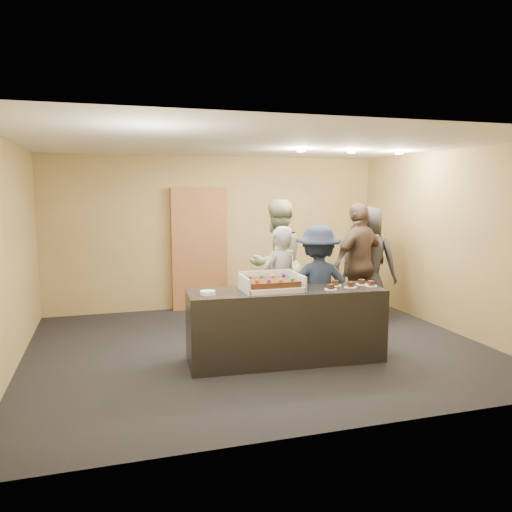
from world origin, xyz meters
name	(u,v)px	position (x,y,z in m)	size (l,w,h in m)	color
room	(258,248)	(0.00, 0.00, 1.35)	(6.04, 6.00, 2.70)	black
serving_counter	(286,325)	(0.16, -0.64, 0.45)	(2.40, 0.70, 0.90)	black
storage_cabinet	(199,249)	(-0.35, 2.41, 1.08)	(0.98, 0.15, 2.15)	brown
cake_box	(271,286)	(-0.02, -0.62, 0.95)	(0.71, 0.49, 0.21)	white
sheet_cake	(272,282)	(-0.02, -0.64, 1.00)	(0.61, 0.42, 0.12)	#3E1F0E
plate_stack	(208,293)	(-0.81, -0.66, 0.92)	(0.18, 0.18, 0.04)	white
slice_a	(331,288)	(0.68, -0.81, 0.92)	(0.15, 0.15, 0.07)	white
slice_b	(335,284)	(0.85, -0.60, 0.92)	(0.15, 0.15, 0.07)	white
slice_c	(350,286)	(0.98, -0.75, 0.92)	(0.15, 0.15, 0.07)	white
slice_d	(362,283)	(1.20, -0.62, 0.92)	(0.15, 0.15, 0.07)	white
slice_e	(371,284)	(1.27, -0.75, 0.92)	(0.15, 0.15, 0.07)	white
person_server_grey	(280,286)	(0.32, 0.03, 0.81)	(0.59, 0.39, 1.63)	#9A9A9F
person_sage_man	(277,263)	(0.60, 0.95, 0.98)	(0.95, 0.74, 1.96)	#93A073
person_navy_man	(318,286)	(0.79, -0.19, 0.82)	(1.06, 0.61, 1.64)	#1D283F
person_brown_extra	(359,264)	(1.87, 0.68, 0.96)	(1.12, 0.47, 1.91)	brown
person_dark_suit	(368,262)	(2.19, 0.96, 0.93)	(0.91, 0.59, 1.86)	#2A2A2F
ceiling_spotlights	(352,152)	(1.60, 0.50, 2.67)	(1.72, 0.12, 0.03)	#FFEAC6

